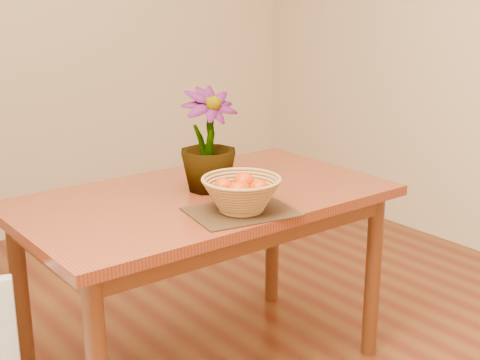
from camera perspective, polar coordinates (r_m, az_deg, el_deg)
wall_back at (r=4.17m, az=-19.14°, el=13.24°), size 4.00×0.02×2.70m
table at (r=2.55m, az=-3.09°, el=-3.07°), size 1.40×0.80×0.75m
placemat at (r=2.32m, az=0.12°, el=-2.74°), size 0.40×0.33×0.01m
wicker_basket at (r=2.30m, az=0.12°, el=-1.36°), size 0.28×0.28×0.11m
orange_pile at (r=2.29m, az=0.12°, el=-0.71°), size 0.17×0.16×0.08m
potted_plant at (r=2.53m, az=-2.73°, el=3.41°), size 0.24×0.24×0.39m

